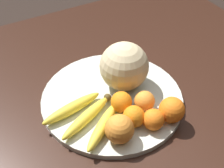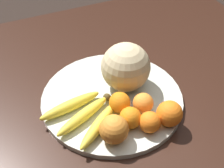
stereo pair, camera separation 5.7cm
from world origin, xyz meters
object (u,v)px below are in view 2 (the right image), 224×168
kitchen_table (122,106)px  orange_front_left (143,103)px  banana_bunch (84,114)px  orange_top_small (150,122)px  orange_front_right (169,114)px  orange_mid_center (130,118)px  fruit_bowl (112,98)px  melon (125,67)px  orange_back_right (120,103)px  orange_back_left (114,129)px  produce_tag (133,105)px

kitchen_table → orange_front_left: bearing=-89.9°
banana_bunch → orange_front_left: orange_front_left is taller
orange_top_small → orange_front_right: bearing=0.1°
orange_front_right → orange_mid_center: (-0.10, 0.03, -0.01)m
orange_top_small → orange_mid_center: bearing=140.1°
fruit_bowl → banana_bunch: 0.12m
fruit_bowl → melon: (0.05, 0.03, 0.08)m
melon → orange_top_small: 0.19m
orange_back_right → orange_front_left: bearing=-24.9°
orange_top_small → orange_back_left: bearing=174.4°
banana_bunch → orange_front_right: bearing=128.3°
banana_bunch → orange_front_right: orange_front_right is taller
kitchen_table → fruit_bowl: 0.12m
orange_front_left → orange_front_right: 0.08m
orange_front_left → orange_front_right: orange_front_right is taller
orange_back_right → orange_mid_center: bearing=-88.4°
banana_bunch → orange_back_right: bearing=149.8°
kitchen_table → melon: 0.18m
fruit_bowl → orange_mid_center: (-0.00, -0.12, 0.04)m
orange_top_small → produce_tag: 0.10m
banana_bunch → orange_front_left: size_ratio=3.75×
orange_front_left → orange_front_right: size_ratio=0.82×
orange_front_left → orange_back_right: 0.06m
kitchen_table → banana_bunch: (-0.16, -0.09, 0.12)m
melon → orange_mid_center: 0.16m
produce_tag → banana_bunch: bearing=176.5°
produce_tag → orange_back_right: bearing=-178.5°
orange_mid_center → orange_top_small: bearing=-39.9°
orange_front_left → orange_back_left: size_ratio=0.76×
orange_back_right → orange_front_right: bearing=-43.6°
melon → banana_bunch: 0.18m
melon → orange_back_left: bearing=-123.3°
kitchen_table → produce_tag: 0.15m
orange_front_right → orange_back_left: bearing=176.5°
kitchen_table → orange_back_left: (-0.11, -0.19, 0.14)m
kitchen_table → banana_bunch: bearing=-150.9°
orange_mid_center → orange_top_small: orange_mid_center is taller
kitchen_table → produce_tag: size_ratio=15.64×
orange_front_left → orange_top_small: 0.07m
kitchen_table → fruit_bowl: fruit_bowl is taller
orange_front_right → orange_mid_center: bearing=161.3°
orange_front_right → orange_back_left: (-0.15, 0.01, 0.00)m
fruit_bowl → orange_back_right: orange_back_right is taller
melon → orange_front_right: size_ratio=2.06×
fruit_bowl → melon: melon is taller
orange_back_right → produce_tag: bearing=1.0°
orange_mid_center → produce_tag: bearing=56.2°
banana_bunch → produce_tag: size_ratio=2.70×
melon → orange_back_right: size_ratio=2.42×
fruit_bowl → orange_front_right: bearing=-57.4°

